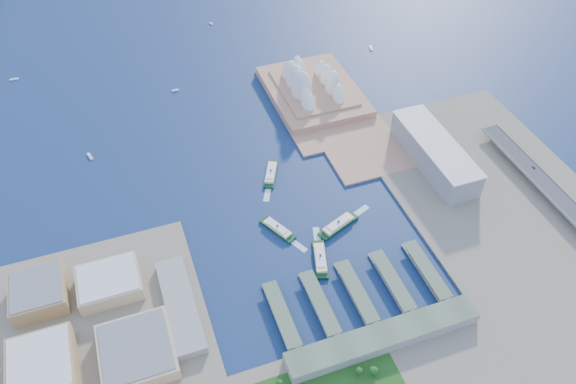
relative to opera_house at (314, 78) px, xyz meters
name	(u,v)px	position (x,y,z in m)	size (l,w,h in m)	color
ground	(318,247)	(-105.00, -280.00, -32.00)	(3000.00, 3000.00, 0.00)	#10254E
east_land	(521,224)	(135.00, -330.00, -30.50)	(240.00, 500.00, 3.00)	gray
peninsula	(320,102)	(2.50, -20.00, -30.50)	(135.00, 220.00, 3.00)	tan
opera_house	(314,78)	(0.00, 0.00, 0.00)	(134.00, 180.00, 58.00)	white
toaster_building	(434,153)	(90.00, -200.00, -11.50)	(45.00, 155.00, 35.00)	gray
expressway	(570,213)	(195.00, -340.00, -23.07)	(26.00, 340.00, 11.85)	gray
west_buildings	(98,360)	(-355.00, -350.00, -15.50)	(200.00, 280.00, 27.00)	#9D7D4E
ferry_wharves	(356,292)	(-91.00, -355.00, -27.35)	(184.00, 90.00, 9.30)	#4D5D46
terminal_building	(383,337)	(-90.00, -415.00, -23.00)	(200.00, 28.00, 12.00)	gray
ferry_a	(277,228)	(-140.02, -240.28, -27.33)	(12.57, 49.39, 9.34)	#0D341A
ferry_b	(271,172)	(-117.00, -147.12, -27.08)	(13.26, 52.09, 9.85)	#0D341A
ferry_c	(320,258)	(-109.64, -298.95, -26.90)	(13.74, 53.98, 10.21)	#0D341A
ferry_d	(338,224)	(-70.39, -259.15, -26.78)	(14.06, 55.24, 10.44)	#0D341A
boat_a	(90,156)	(-334.95, -30.80, -30.60)	(3.63, 14.51, 2.80)	white
boat_b	(175,90)	(-195.53, 82.99, -30.64)	(3.54, 10.11, 2.73)	white
boat_c	(371,48)	(142.54, 94.36, -30.49)	(3.92, 13.45, 3.03)	white
boat_d	(14,79)	(-428.95, 199.36, -30.85)	(2.98, 13.64, 2.30)	white
boat_e	(211,23)	(-92.15, 268.85, -30.74)	(3.26, 10.26, 2.52)	white
car_c	(534,167)	(199.00, -262.44, -16.43)	(2.02, 4.98, 1.44)	slate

